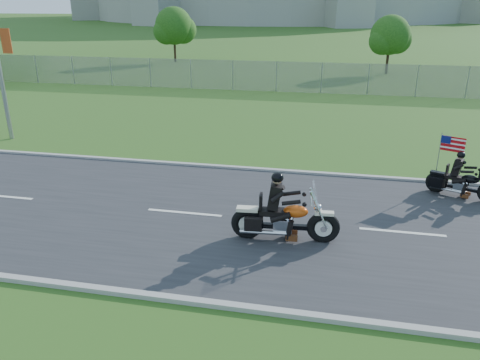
# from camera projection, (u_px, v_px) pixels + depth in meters

# --- Properties ---
(ground) EXTENTS (420.00, 420.00, 0.00)m
(ground) POSITION_uv_depth(u_px,v_px,m) (253.00, 220.00, 13.08)
(ground) COLOR #2C4F18
(ground) RESTS_ON ground
(road) EXTENTS (120.00, 8.00, 0.04)m
(road) POSITION_uv_depth(u_px,v_px,m) (253.00, 220.00, 13.07)
(road) COLOR #28282B
(road) RESTS_ON ground
(curb_north) EXTENTS (120.00, 0.18, 0.12)m
(curb_north) POSITION_uv_depth(u_px,v_px,m) (273.00, 171.00, 16.76)
(curb_north) COLOR #9E9B93
(curb_north) RESTS_ON ground
(curb_south) EXTENTS (120.00, 0.18, 0.12)m
(curb_south) POSITION_uv_depth(u_px,v_px,m) (217.00, 305.00, 9.36)
(curb_south) COLOR #9E9B93
(curb_south) RESTS_ON ground
(fence) EXTENTS (60.00, 0.03, 2.00)m
(fence) POSITION_uv_depth(u_px,v_px,m) (233.00, 75.00, 31.96)
(fence) COLOR gray
(fence) RESTS_ON ground
(tree_fence_near) EXTENTS (3.52, 3.28, 4.75)m
(tree_fence_near) POSITION_uv_depth(u_px,v_px,m) (390.00, 37.00, 38.34)
(tree_fence_near) COLOR #382316
(tree_fence_near) RESTS_ON ground
(tree_fence_mid) EXTENTS (3.96, 3.69, 5.30)m
(tree_fence_mid) POSITION_uv_depth(u_px,v_px,m) (174.00, 28.00, 45.66)
(tree_fence_mid) COLOR #382316
(tree_fence_mid) RESTS_ON ground
(motorcycle_lead) EXTENTS (2.76, 0.80, 1.86)m
(motorcycle_lead) POSITION_uv_depth(u_px,v_px,m) (283.00, 220.00, 11.77)
(motorcycle_lead) COLOR black
(motorcycle_lead) RESTS_ON ground
(motorcycle_follow) EXTENTS (2.06, 1.17, 1.83)m
(motorcycle_follow) POSITION_uv_depth(u_px,v_px,m) (462.00, 183.00, 14.39)
(motorcycle_follow) COLOR black
(motorcycle_follow) RESTS_ON ground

